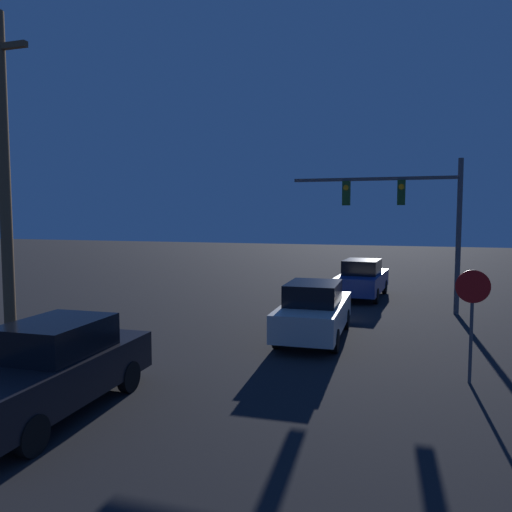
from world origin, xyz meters
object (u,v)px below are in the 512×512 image
(car_mid, at_px, (314,311))
(traffic_signal_mast, at_px, (410,209))
(stop_sign, at_px, (472,305))
(car_far, at_px, (362,279))
(utility_pole, at_px, (5,182))
(car_near, at_px, (51,369))

(car_mid, xyz_separation_m, traffic_signal_mast, (2.51, 4.99, 2.94))
(stop_sign, bearing_deg, car_far, 107.21)
(car_far, height_order, utility_pole, utility_pole)
(car_far, relative_size, traffic_signal_mast, 0.76)
(car_near, xyz_separation_m, car_mid, (3.43, 6.73, 0.00))
(utility_pole, bearing_deg, stop_sign, 6.77)
(traffic_signal_mast, bearing_deg, car_mid, -116.72)
(traffic_signal_mast, bearing_deg, car_far, 125.71)
(car_mid, distance_m, car_far, 7.64)
(car_near, distance_m, utility_pole, 5.62)
(traffic_signal_mast, xyz_separation_m, stop_sign, (1.33, -7.77, -2.08))
(traffic_signal_mast, relative_size, utility_pole, 0.72)
(car_mid, relative_size, utility_pole, 0.54)
(stop_sign, bearing_deg, car_mid, 144.22)
(car_mid, bearing_deg, stop_sign, -37.32)
(car_near, height_order, car_far, same)
(car_near, height_order, traffic_signal_mast, traffic_signal_mast)
(stop_sign, height_order, utility_pole, utility_pole)
(car_near, relative_size, utility_pole, 0.54)
(stop_sign, bearing_deg, traffic_signal_mast, 99.75)
(car_far, bearing_deg, stop_sign, -68.91)
(utility_pole, bearing_deg, traffic_signal_mast, 43.87)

